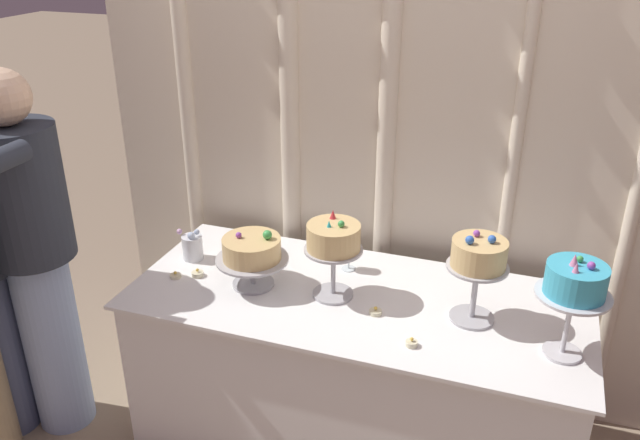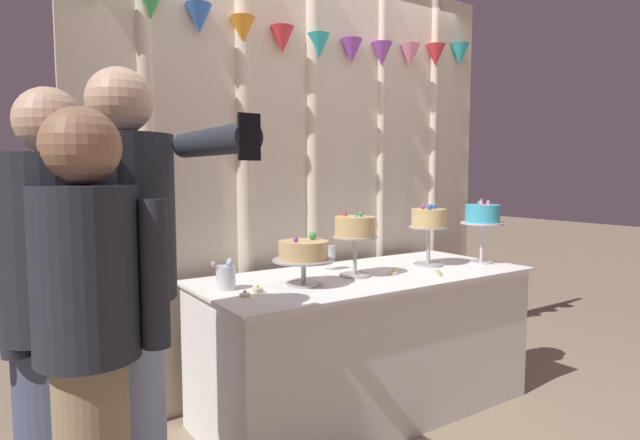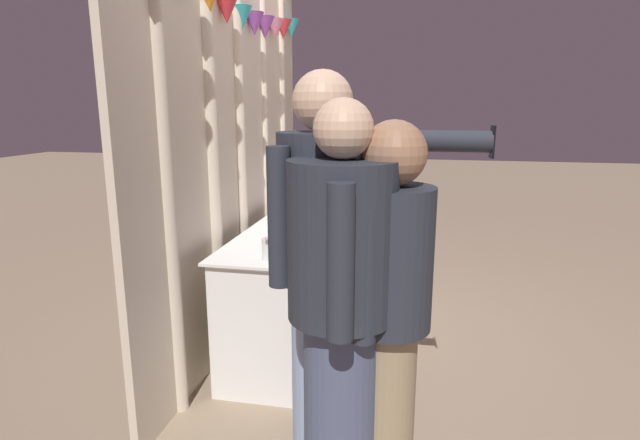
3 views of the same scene
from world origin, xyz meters
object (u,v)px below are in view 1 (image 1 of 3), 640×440
Objects in this scene: tealight_near_left at (198,274)px; tealight_far_right at (411,343)px; cake_display_rightmost at (575,285)px; wine_glass at (349,249)px; cake_table at (354,372)px; flower_vase at (192,247)px; cake_display_midleft at (334,242)px; cake_display_midright at (478,260)px; cake_display_leftmost at (252,252)px; tealight_far_left at (176,276)px; guest_girl_blue_dress at (32,248)px; tealight_near_right at (376,311)px.

tealight_far_right is at bearing -11.03° from tealight_near_left.
cake_display_rightmost is 0.98m from wine_glass.
cake_table is 0.54m from wine_glass.
cake_table is 12.66× the size of flower_vase.
cake_display_midleft reaches higher than cake_table.
cake_display_midright is 7.19× the size of tealight_near_left.
wine_glass is at bearing 37.74° from cake_display_leftmost.
wine_glass is 0.72m from flower_vase.
cake_table is at bearing 8.06° from tealight_far_left.
cake_display_leftmost is 7.05× the size of tealight_far_right.
tealight_far_left is 0.61m from guest_girl_blue_dress.
cake_display_midright reaches higher than cake_display_midleft.
guest_girl_blue_dress reaches higher than cake_display_rightmost.
wine_glass is 0.08× the size of guest_girl_blue_dress.
tealight_far_left is (-0.69, -0.32, -0.09)m from wine_glass.
cake_table is 1.06m from cake_display_rightmost.
cake_display_midright is at bearing 160.16° from cake_display_rightmost.
tealight_far_left is at bearing -170.78° from cake_display_leftmost.
cake_display_rightmost is 0.24× the size of guest_girl_blue_dress.
cake_table is 13.66× the size of wine_glass.
cake_display_midleft is 0.28m from wine_glass.
flower_vase is (-0.71, 0.09, -0.19)m from cake_display_midleft.
guest_girl_blue_dress is at bearing -170.29° from cake_display_midright.
cake_display_midright is 0.36m from cake_display_rightmost.
wine_glass is (-0.10, 0.21, 0.49)m from cake_table.
guest_girl_blue_dress is (-1.34, -0.32, 0.54)m from cake_table.
cake_display_rightmost is 0.60m from tealight_far_right.
flower_vase is 2.87× the size of tealight_near_left.
cake_display_midright is 2.71× the size of wine_glass.
flower_vase is at bearing 169.77° from tealight_near_right.
cake_display_midright reaches higher than flower_vase.
cake_display_rightmost is at bearing -9.11° from cake_table.
flower_vase is at bearing 161.13° from cake_display_leftmost.
cake_display_midleft is at bearing 5.67° from cake_display_leftmost.
wine_glass is 0.61m from tealight_far_right.
tealight_far_left reaches higher than cake_table.
cake_table is at bearing 170.89° from cake_display_rightmost.
cake_display_leftmost is 2.07× the size of flower_vase.
tealight_far_left is (-1.59, 0.02, -0.28)m from cake_display_rightmost.
flower_vase reaches higher than tealight_near_right.
tealight_far_left is (-0.35, -0.06, -0.15)m from cake_display_leftmost.
tealight_near_right is 1.48m from guest_girl_blue_dress.
tealight_near_right is (0.81, -0.03, -0.00)m from tealight_near_left.
cake_table is 0.56m from tealight_far_right.
flower_vase reaches higher than tealight_far_right.
tealight_near_right reaches higher than cake_table.
flower_vase is 1.14m from tealight_far_right.
cake_display_midleft is at bearing 7.46° from tealight_far_left.
cake_display_rightmost is at bearing -6.86° from cake_display_midleft.
cake_display_rightmost reaches higher than tealight_near_right.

